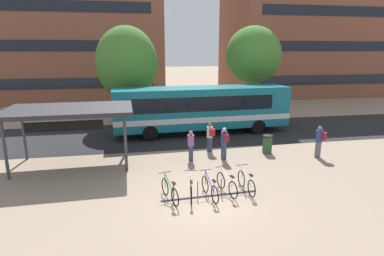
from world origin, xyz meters
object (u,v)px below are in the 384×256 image
parked_bicycle_green_0 (170,191)px  commuter_olive_pack_2 (191,143)px  trash_bin (267,144)px  street_tree_0 (127,63)px  city_bus (203,108)px  parked_bicycle_white_3 (227,184)px  parked_bicycle_white_4 (246,183)px  parked_bicycle_silver_1 (191,189)px  parked_bicycle_purple_2 (210,189)px  commuter_maroon_pack_0 (224,141)px  street_tree_1 (253,55)px  commuter_red_pack_3 (210,135)px  transit_shelter (69,112)px  commuter_maroon_pack_1 (320,140)px

parked_bicycle_green_0 → commuter_olive_pack_2: (1.61, 4.38, 0.54)m
trash_bin → street_tree_0: 12.69m
trash_bin → city_bus: bearing=117.8°
parked_bicycle_white_3 → street_tree_0: street_tree_0 is taller
parked_bicycle_green_0 → parked_bicycle_white_4: 3.18m
commuter_olive_pack_2 → parked_bicycle_silver_1: bearing=-7.2°
parked_bicycle_purple_2 → commuter_maroon_pack_0: bearing=-31.5°
parked_bicycle_white_3 → parked_bicycle_purple_2: bearing=96.8°
parked_bicycle_green_0 → street_tree_1: street_tree_1 is taller
commuter_red_pack_3 → parked_bicycle_green_0: bearing=133.0°
parked_bicycle_purple_2 → street_tree_1: bearing=-34.8°
transit_shelter → commuter_maroon_pack_0: transit_shelter is taller
city_bus → commuter_maroon_pack_1: city_bus is taller
parked_bicycle_purple_2 → commuter_olive_pack_2: commuter_olive_pack_2 is taller
commuter_maroon_pack_1 → parked_bicycle_green_0: bearing=71.6°
transit_shelter → commuter_red_pack_3: transit_shelter is taller
city_bus → commuter_red_pack_3: size_ratio=7.19×
city_bus → commuter_olive_pack_2: 5.78m
city_bus → street_tree_1: (5.34, 4.75, 3.47)m
parked_bicycle_white_4 → street_tree_0: size_ratio=0.23×
parked_bicycle_silver_1 → trash_bin: 7.08m
trash_bin → commuter_maroon_pack_1: bearing=-26.6°
parked_bicycle_green_0 → commuter_maroon_pack_0: bearing=-54.5°
parked_bicycle_white_3 → commuter_maroon_pack_1: (6.14, 3.36, 0.62)m
parked_bicycle_green_0 → commuter_olive_pack_2: bearing=-35.8°
parked_bicycle_white_3 → street_tree_1: (6.41, 14.34, 4.86)m
parked_bicycle_white_3 → commuter_olive_pack_2: size_ratio=1.05×
commuter_maroon_pack_1 → street_tree_0: street_tree_0 is taller
trash_bin → street_tree_0: street_tree_0 is taller
city_bus → transit_shelter: 9.32m
commuter_olive_pack_2 → commuter_red_pack_3: bearing=135.8°
city_bus → parked_bicycle_purple_2: (-1.84, -9.86, -1.39)m
transit_shelter → parked_bicycle_purple_2: bearing=-40.6°
parked_bicycle_white_3 → parked_bicycle_white_4: size_ratio=0.98×
parked_bicycle_white_4 → commuter_red_pack_3: commuter_red_pack_3 is taller
city_bus → parked_bicycle_silver_1: 10.22m
commuter_maroon_pack_1 → street_tree_0: bearing=3.1°
city_bus → parked_bicycle_green_0: (-3.42, -9.81, -1.39)m
transit_shelter → parked_bicycle_green_0: bearing=-49.0°
parked_bicycle_silver_1 → commuter_red_pack_3: bearing=-11.6°
city_bus → parked_bicycle_white_4: size_ratio=7.05×
parked_bicycle_purple_2 → parked_bicycle_white_4: same height
parked_bicycle_silver_1 → parked_bicycle_white_4: (2.34, 0.22, 0.00)m
parked_bicycle_silver_1 → commuter_maroon_pack_0: (2.52, 4.16, 0.62)m
commuter_maroon_pack_1 → trash_bin: size_ratio=1.69×
parked_bicycle_white_4 → trash_bin: size_ratio=1.67×
commuter_maroon_pack_0 → trash_bin: commuter_maroon_pack_0 is taller
parked_bicycle_green_0 → street_tree_1: size_ratio=0.22×
city_bus → parked_bicycle_green_0: 10.48m
transit_shelter → trash_bin: 10.63m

